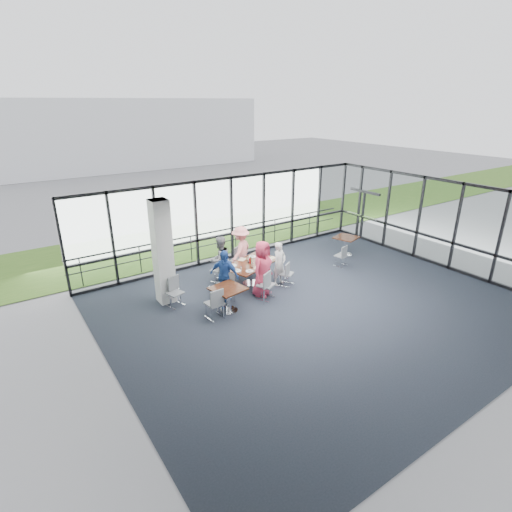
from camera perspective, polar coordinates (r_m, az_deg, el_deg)
floor at (r=12.23m, az=8.99°, el=-7.29°), size 12.00×10.00×0.02m
ceiling at (r=11.08m, az=9.94°, el=7.46°), size 12.00×10.00×0.04m
wall_left at (r=8.88m, az=-20.33°, el=-8.33°), size 0.10×10.00×3.20m
wall_front at (r=9.05m, az=32.01°, el=-9.87°), size 12.00×0.10×3.20m
curtain_wall_back at (r=15.34m, az=-3.50°, el=5.41°), size 12.00×0.10×3.20m
curtain_wall_right at (r=16.13m, az=25.18°, el=4.19°), size 0.10×10.00×3.20m
exit_door at (r=18.35m, az=14.99°, el=5.60°), size 0.12×1.60×2.10m
structural_column at (r=12.13m, az=-13.20°, el=0.50°), size 0.50×0.50×3.20m
apron at (r=20.08m, az=-10.82°, el=4.09°), size 80.00×70.00×0.02m
grass_strip at (r=18.33m, az=-8.25°, el=2.70°), size 80.00×5.00×0.01m
hangar_main at (r=41.41m, az=-18.95°, el=16.35°), size 24.00×10.00×6.00m
guard_rail at (r=16.16m, az=-4.51°, el=2.13°), size 12.00×0.06×0.06m
main_table at (r=13.32m, az=-0.73°, el=-1.51°), size 2.18×1.65×0.75m
side_table_left at (r=11.63m, az=-4.04°, el=-5.07°), size 1.01×1.01×0.75m
side_table_right at (r=16.27m, az=12.74°, el=2.26°), size 1.03×1.03×0.75m
diner_near_left at (r=12.45m, az=0.89°, el=-1.82°), size 1.05×0.91×1.80m
diner_near_right at (r=13.26m, az=3.36°, el=-1.11°), size 0.62×0.51×1.49m
diner_far_left at (r=13.36m, az=-5.16°, el=-0.58°), size 0.87×0.61×1.66m
diner_far_right at (r=14.06m, az=-2.19°, el=0.80°), size 1.26×1.09×1.74m
diner_end at (r=12.23m, az=-4.55°, el=-2.79°), size 0.95×1.09×1.63m
chair_main_nl at (r=12.37m, az=1.42°, el=-4.14°), size 0.62×0.62×0.96m
chair_main_nr at (r=13.34m, az=4.37°, el=-2.53°), size 0.56×0.56×0.83m
chair_main_fl at (r=13.65m, az=-5.45°, el=-1.95°), size 0.57×0.57×0.85m
chair_main_fr at (r=14.39m, az=-2.71°, el=-0.62°), size 0.57×0.57×0.85m
chair_main_end at (r=12.31m, az=-4.93°, el=-4.44°), size 0.63×0.63×0.93m
chair_spare_la at (r=11.38m, az=-5.97°, el=-6.74°), size 0.49×0.49×0.93m
chair_spare_lb at (r=12.20m, az=-11.52°, el=-5.19°), size 0.54×0.54×0.87m
chair_spare_r at (r=15.19m, az=12.06°, el=0.04°), size 0.48×0.48×0.81m
plate_nl at (r=12.64m, az=-0.92°, el=-2.17°), size 0.25×0.25×0.01m
plate_nr at (r=13.50m, az=1.73°, el=-0.60°), size 0.28×0.28×0.01m
plate_fl at (r=13.10m, az=-3.32°, el=-1.33°), size 0.25×0.25×0.01m
plate_fr at (r=13.80m, az=-0.53°, el=-0.08°), size 0.24×0.24×0.01m
plate_end at (r=12.69m, az=-2.73°, el=-2.09°), size 0.27×0.27×0.01m
tumbler_a at (r=12.90m, az=-0.57°, el=-1.35°), size 0.07×0.07×0.15m
tumbler_b at (r=13.38m, az=0.88°, el=-0.55°), size 0.06×0.06×0.13m
tumbler_c at (r=13.45m, az=-1.24°, el=-0.41°), size 0.07×0.07×0.13m
tumbler_d at (r=12.71m, az=-2.19°, el=-1.78°), size 0.06×0.06×0.13m
menu_a at (r=12.93m, az=0.31°, el=-1.64°), size 0.38×0.37×0.00m
menu_b at (r=13.71m, az=2.25°, el=-0.28°), size 0.31×0.23×0.00m
menu_c at (r=13.59m, az=-1.99°, el=-0.48°), size 0.37×0.34×0.00m
condiment_caddy at (r=13.30m, az=-0.96°, el=-0.87°), size 0.10×0.07×0.04m
ketchup_bottle at (r=13.24m, az=-0.88°, el=-0.66°), size 0.06×0.06×0.18m
green_bottle at (r=13.31m, az=-0.76°, el=-0.49°), size 0.05×0.05×0.20m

